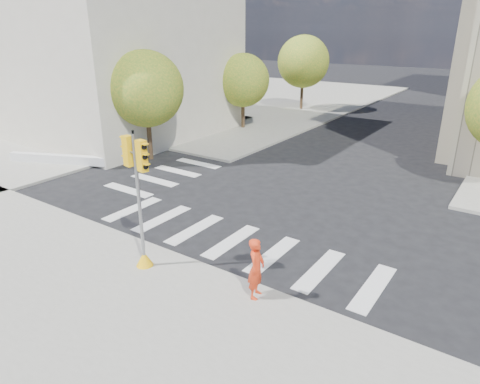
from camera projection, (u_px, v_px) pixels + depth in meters
name	position (u px, v px, depth m)	size (l,w,h in m)	color
ground	(262.00, 223.00, 17.57)	(160.00, 160.00, 0.00)	black
sidewalk_far_left	(233.00, 98.00, 48.11)	(28.00, 40.00, 0.15)	gray
classical_building	(93.00, 43.00, 32.01)	(19.00, 15.00, 12.70)	beige
tree_lw_near	(146.00, 89.00, 24.70)	(4.40, 4.40, 6.41)	#382616
tree_lw_mid	(243.00, 80.00, 32.53)	(4.00, 4.00, 5.77)	#382616
tree_lw_far	(303.00, 62.00, 39.92)	(4.80, 4.80, 6.95)	#382616
traffic_signal	(140.00, 212.00, 13.50)	(1.08, 0.56, 4.56)	#FFB90D
photographer	(256.00, 268.00, 12.24)	(0.68, 0.45, 1.87)	red
planter_wall	(58.00, 159.00, 24.80)	(6.00, 0.40, 0.50)	silver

